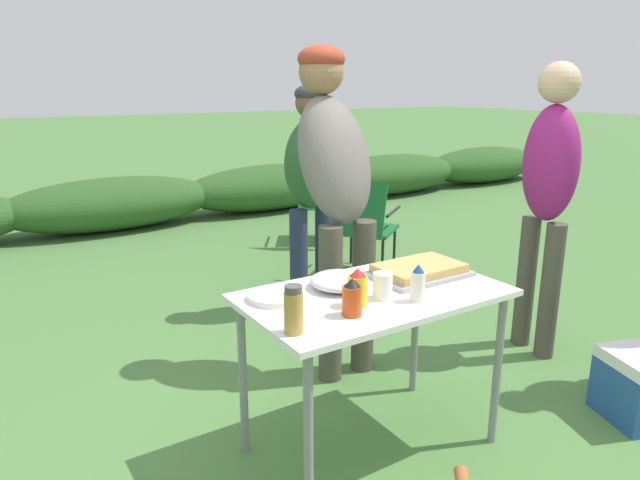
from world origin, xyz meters
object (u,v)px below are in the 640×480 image
at_px(folding_table, 374,309).
at_px(plate_stack, 275,296).
at_px(camp_chair_near_hedge, 322,198).
at_px(spice_jar, 294,310).
at_px(mustard_bottle, 357,288).
at_px(paper_cup_stack, 383,286).
at_px(standing_person_in_navy_coat, 549,183).
at_px(mayo_bottle, 418,284).
at_px(standing_person_in_red_jacket, 311,178).
at_px(hot_sauce_bottle, 352,298).
at_px(mixing_bowl, 339,281).
at_px(food_tray, 419,270).
at_px(camp_chair_green_behind_table, 363,223).
at_px(standing_person_in_gray_fleece, 335,174).

distance_m(folding_table, plate_stack, 0.43).
bearing_deg(folding_table, camp_chair_near_hedge, 61.02).
distance_m(spice_jar, mustard_bottle, 0.35).
relative_size(plate_stack, paper_cup_stack, 2.10).
height_order(plate_stack, standing_person_in_navy_coat, standing_person_in_navy_coat).
distance_m(mayo_bottle, standing_person_in_red_jacket, 1.79).
relative_size(mayo_bottle, hot_sauce_bottle, 1.05).
bearing_deg(mixing_bowl, food_tray, -9.01).
bearing_deg(camp_chair_green_behind_table, hot_sauce_bottle, -74.02).
bearing_deg(mustard_bottle, camp_chair_green_behind_table, 52.69).
bearing_deg(paper_cup_stack, standing_person_in_red_jacket, 67.96).
relative_size(food_tray, camp_chair_near_hedge, 0.52).
bearing_deg(camp_chair_green_behind_table, folding_table, -71.99).
distance_m(spice_jar, standing_person_in_red_jacket, 2.04).
bearing_deg(spice_jar, folding_table, 19.34).
distance_m(spice_jar, standing_person_in_gray_fleece, 1.24).
height_order(spice_jar, hot_sauce_bottle, spice_jar).
xyz_separation_m(plate_stack, standing_person_in_gray_fleece, (0.69, 0.59, 0.36)).
bearing_deg(camp_chair_near_hedge, camp_chair_green_behind_table, -71.83).
distance_m(plate_stack, mustard_bottle, 0.34).
distance_m(food_tray, mayo_bottle, 0.32).
xyz_separation_m(paper_cup_stack, spice_jar, (-0.47, -0.10, 0.03)).
distance_m(food_tray, mixing_bowl, 0.40).
bearing_deg(standing_person_in_navy_coat, mayo_bottle, -64.57).
height_order(standing_person_in_gray_fleece, standing_person_in_navy_coat, standing_person_in_gray_fleece).
bearing_deg(food_tray, standing_person_in_red_jacket, 77.25).
relative_size(folding_table, camp_chair_near_hedge, 1.32).
bearing_deg(mustard_bottle, food_tray, 17.13).
height_order(mixing_bowl, camp_chair_green_behind_table, camp_chair_green_behind_table).
xyz_separation_m(camp_chair_green_behind_table, camp_chair_near_hedge, (0.28, 1.07, 0.00)).
distance_m(camp_chair_green_behind_table, camp_chair_near_hedge, 1.11).
xyz_separation_m(folding_table, mustard_bottle, (-0.15, -0.08, 0.15)).
bearing_deg(mayo_bottle, standing_person_in_red_jacket, 72.10).
bearing_deg(mixing_bowl, standing_person_in_red_jacket, 62.68).
xyz_separation_m(food_tray, spice_jar, (-0.79, -0.23, 0.06)).
relative_size(mixing_bowl, paper_cup_stack, 2.37).
bearing_deg(paper_cup_stack, camp_chair_green_behind_table, 55.04).
distance_m(mayo_bottle, spice_jar, 0.57).
distance_m(folding_table, mustard_bottle, 0.23).
xyz_separation_m(standing_person_in_red_jacket, camp_chair_green_behind_table, (0.75, 0.40, -0.49)).
xyz_separation_m(mixing_bowl, camp_chair_green_behind_table, (1.48, 1.81, -0.31)).
xyz_separation_m(food_tray, plate_stack, (-0.69, 0.10, -0.01)).
xyz_separation_m(folding_table, standing_person_in_gray_fleece, (0.30, 0.74, 0.45)).
xyz_separation_m(mixing_bowl, standing_person_in_gray_fleece, (0.39, 0.62, 0.34)).
relative_size(paper_cup_stack, hot_sauce_bottle, 0.73).
height_order(paper_cup_stack, hot_sauce_bottle, hot_sauce_bottle).
bearing_deg(standing_person_in_red_jacket, folding_table, -115.80).
bearing_deg(mustard_bottle, plate_stack, 136.03).
height_order(folding_table, mixing_bowl, mixing_bowl).
xyz_separation_m(folding_table, mixing_bowl, (-0.10, 0.12, 0.11)).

